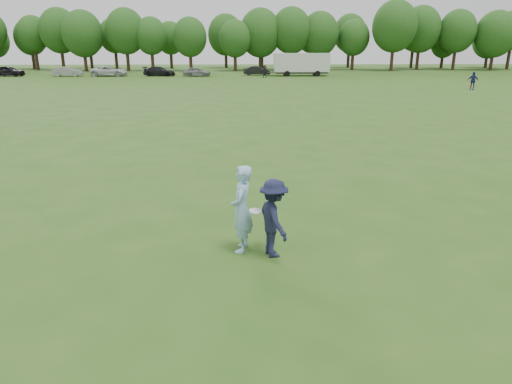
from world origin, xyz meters
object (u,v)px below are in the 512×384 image
defender (274,218)px  car_a (9,71)px  car_e (197,72)px  car_b (67,72)px  thrower (242,209)px  car_f (257,71)px  cargo_trailer (301,63)px  car_c (109,71)px  field_cone (470,86)px  player_far_b (473,81)px  car_d (159,71)px  player_far_d (265,71)px

defender → car_a: 69.19m
car_e → car_b: bearing=86.6°
thrower → car_f: bearing=-173.5°
defender → cargo_trailer: bearing=-25.7°
car_c → field_cone: (44.05, -18.98, -0.57)m
player_far_b → car_a: 61.46m
thrower → field_cone: size_ratio=6.57×
car_d → car_e: size_ratio=1.16×
car_c → car_f: car_c is taller
car_a → thrower: bearing=-143.7°
car_e → cargo_trailer: (15.20, 0.76, 1.10)m
car_f → car_e: bearing=109.7°
car_b → defender: bearing=-162.0°
car_d → player_far_b: bearing=-114.9°
thrower → car_b: bearing=-148.3°
car_f → cargo_trailer: bearing=-100.4°
car_b → car_e: bearing=-97.5°
defender → car_f: (1.88, 61.22, -0.21)m
car_f → player_far_b: bearing=-133.8°
player_far_d → car_b: bearing=-175.1°
player_far_b → car_a: player_far_b is taller
thrower → field_cone: thrower is taller
player_far_d → car_f: bearing=111.4°
defender → car_c: size_ratio=0.33×
car_f → player_far_d: bearing=-166.7°
defender → car_e: size_ratio=0.44×
car_a → car_f: car_a is taller
thrower → car_e: thrower is taller
defender → cargo_trailer: cargo_trailer is taller
player_far_d → car_c: 22.75m
car_c → car_d: car_c is taller
car_d → field_cone: (36.84, -19.04, -0.52)m
defender → car_b: (-25.57, 59.53, -0.20)m
player_far_d → thrower: bearing=-81.2°
car_c → car_f: bearing=-87.9°
car_b → car_c: size_ratio=0.79×
defender → car_b: bearing=5.5°
thrower → car_c: 62.48m
car_e → thrower: bearing=-175.1°
car_a → car_d: size_ratio=0.95×
player_far_d → field_cone: (21.65, -15.03, -0.71)m
player_far_b → car_b: 53.27m
player_far_d → car_f: (-0.86, 5.36, -0.20)m
thrower → car_c: (-18.98, 59.53, -0.26)m
car_a → cargo_trailer: 42.49m
thrower → defender: thrower is taller
defender → car_b: 64.79m
car_a → cargo_trailer: size_ratio=0.49×
defender → car_f: defender is taller
player_far_b → car_c: 48.08m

